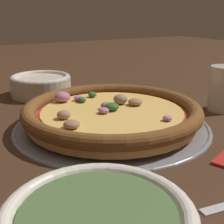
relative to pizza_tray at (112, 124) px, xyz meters
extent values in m
plane|color=#3D2616|center=(0.00, 0.00, 0.00)|extent=(3.00, 3.00, 0.00)
cylinder|color=gray|center=(0.00, 0.00, 0.00)|extent=(0.35, 0.35, 0.00)
torus|color=gray|center=(0.00, 0.00, 0.00)|extent=(0.36, 0.36, 0.01)
cylinder|color=tan|center=(0.00, 0.00, 0.01)|extent=(0.31, 0.31, 0.02)
torus|color=brown|center=(0.00, 0.00, 0.03)|extent=(0.33, 0.33, 0.03)
cylinder|color=#A32D19|center=(0.00, 0.00, 0.02)|extent=(0.27, 0.27, 0.00)
cylinder|color=#E5B75B|center=(0.00, 0.00, 0.03)|extent=(0.26, 0.26, 0.00)
ellipsoid|color=#B26B93|center=(-0.10, -0.06, 0.04)|extent=(0.04, 0.04, 0.02)
ellipsoid|color=#8E7051|center=(-0.03, 0.03, 0.04)|extent=(0.03, 0.03, 0.02)
ellipsoid|color=#B26B93|center=(0.09, 0.05, 0.03)|extent=(0.02, 0.02, 0.01)
ellipsoid|color=#8E7051|center=(-0.01, -0.01, 0.03)|extent=(0.03, 0.03, 0.01)
ellipsoid|color=#8E7051|center=(-0.01, 0.05, 0.03)|extent=(0.03, 0.03, 0.01)
ellipsoid|color=#33602D|center=(-0.07, -0.03, 0.03)|extent=(0.02, 0.02, 0.01)
ellipsoid|color=#8E7051|center=(0.05, -0.10, 0.03)|extent=(0.03, 0.03, 0.01)
ellipsoid|color=#8E7051|center=(0.00, -0.09, 0.03)|extent=(0.03, 0.03, 0.01)
ellipsoid|color=#B26B93|center=(0.01, -0.02, 0.03)|extent=(0.02, 0.02, 0.01)
ellipsoid|color=#B26B93|center=(-0.09, -0.03, 0.03)|extent=(0.03, 0.03, 0.01)
ellipsoid|color=#33602D|center=(0.00, 0.00, 0.03)|extent=(0.03, 0.03, 0.01)
ellipsoid|color=#33602D|center=(-0.10, 0.01, 0.03)|extent=(0.02, 0.02, 0.01)
cylinder|color=beige|center=(-0.28, -0.05, 0.02)|extent=(0.15, 0.15, 0.04)
torus|color=beige|center=(-0.28, -0.05, 0.04)|extent=(0.15, 0.15, 0.01)
torus|color=silver|center=(0.28, -0.17, 0.05)|extent=(0.16, 0.16, 0.01)
cylinder|color=#4C6B3D|center=(0.28, -0.17, 0.05)|extent=(0.13, 0.13, 0.00)
cylinder|color=silver|center=(0.03, 0.25, 0.04)|extent=(0.06, 0.06, 0.10)
camera|label=1|loc=(0.47, -0.27, 0.20)|focal=50.00mm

